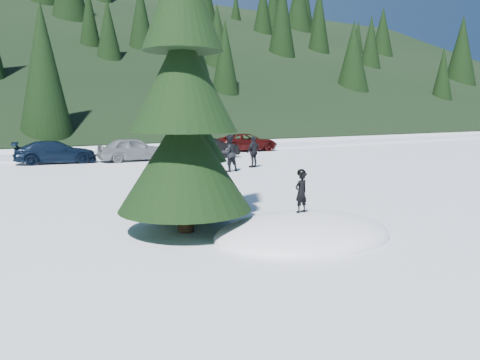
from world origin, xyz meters
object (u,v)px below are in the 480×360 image
spruce_tall (183,93)px  spruce_short (195,141)px  adult_1 (254,152)px  car_3 (56,152)px  car_5 (206,147)px  car_4 (133,149)px  car_6 (247,142)px  child_skier (301,192)px  adult_0 (229,153)px

spruce_tall → spruce_short: (1.00, 1.40, -1.22)m
spruce_tall → spruce_short: 2.11m
spruce_tall → adult_1: bearing=48.9°
car_3 → car_5: (8.74, -1.80, 0.05)m
car_4 → car_6: 10.07m
child_skier → car_4: child_skier is taller
adult_0 → car_4: 7.73m
adult_0 → car_3: bearing=-54.7°
spruce_short → adult_0: spruce_short is taller
adult_0 → car_4: adult_0 is taller
adult_0 → car_5: (2.34, 6.74, -0.21)m
adult_1 → adult_0: bearing=7.0°
adult_1 → car_5: (0.33, 5.92, -0.13)m
car_5 → car_6: 6.11m
spruce_tall → spruce_short: size_ratio=1.60×
car_4 → adult_0: bearing=-158.9°
child_skier → car_4: 18.50m
spruce_tall → car_3: bearing=88.3°
car_3 → car_4: car_4 is taller
spruce_tall → child_skier: bearing=-31.9°
car_5 → spruce_short: bearing=155.1°
child_skier → car_6: 24.12m
car_6 → car_4: bearing=110.7°
child_skier → car_5: (6.90, 17.67, -0.27)m
child_skier → adult_1: 13.46m
car_3 → car_6: size_ratio=0.95×
car_4 → car_5: (4.54, -0.67, -0.01)m
car_4 → car_6: (9.75, 2.51, -0.05)m
car_3 → car_5: size_ratio=1.05×
spruce_tall → car_3: 18.19m
spruce_short → car_3: 16.66m
spruce_tall → child_skier: 3.65m
adult_0 → car_3: adult_0 is taller
spruce_tall → adult_0: 11.97m
adult_0 → car_6: size_ratio=0.39×
spruce_short → car_5: 17.01m
spruce_short → car_4: spruce_short is taller
adult_0 → car_4: size_ratio=0.44×
spruce_short → car_6: 22.52m
spruce_tall → car_6: size_ratio=1.82×
child_skier → car_6: bearing=-124.4°
adult_1 → child_skier: bearing=45.6°
spruce_short → adult_0: 10.08m
car_4 → car_3: bearing=79.5°
car_3 → car_6: (13.95, 1.38, 0.01)m
adult_1 → car_4: size_ratio=0.40×
adult_1 → spruce_tall: bearing=33.8°
spruce_short → car_5: size_ratio=1.27×
adult_1 → car_6: adult_1 is taller
car_6 → child_skier: bearing=156.1°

